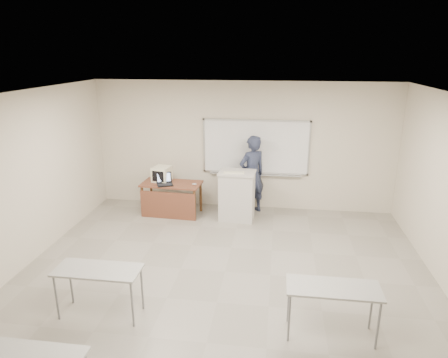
# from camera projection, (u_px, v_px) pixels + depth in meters

# --- Properties ---
(floor) EXTENTS (7.00, 8.00, 0.01)m
(floor) POSITION_uv_depth(u_px,v_px,m) (217.00, 303.00, 6.02)
(floor) COLOR gray
(floor) RESTS_ON ground
(whiteboard) EXTENTS (2.48, 0.10, 1.31)m
(whiteboard) POSITION_uv_depth(u_px,v_px,m) (256.00, 148.00, 9.28)
(whiteboard) COLOR white
(whiteboard) RESTS_ON floor
(student_desks) EXTENTS (4.40, 2.20, 0.73)m
(student_desks) POSITION_uv_depth(u_px,v_px,m) (198.00, 322.00, 4.55)
(student_desks) COLOR #A0A09B
(student_desks) RESTS_ON floor
(instructor_desk) EXTENTS (1.35, 0.67, 0.75)m
(instructor_desk) POSITION_uv_depth(u_px,v_px,m) (171.00, 194.00, 9.08)
(instructor_desk) COLOR brown
(instructor_desk) RESTS_ON floor
(podium) EXTENTS (0.79, 0.57, 1.11)m
(podium) POSITION_uv_depth(u_px,v_px,m) (237.00, 195.00, 8.88)
(podium) COLOR #BCB8B3
(podium) RESTS_ON floor
(crt_monitor) EXTENTS (0.37, 0.42, 0.35)m
(crt_monitor) POSITION_uv_depth(u_px,v_px,m) (162.00, 174.00, 9.22)
(crt_monitor) COLOR beige
(crt_monitor) RESTS_ON instructor_desk
(laptop) EXTENTS (0.35, 0.32, 0.26)m
(laptop) POSITION_uv_depth(u_px,v_px,m) (166.00, 182.00, 8.99)
(laptop) COLOR black
(laptop) RESTS_ON instructor_desk
(mouse) EXTENTS (0.11, 0.08, 0.04)m
(mouse) POSITION_uv_depth(u_px,v_px,m) (194.00, 184.00, 8.97)
(mouse) COLOR #A9AAB0
(mouse) RESTS_ON instructor_desk
(keyboard) EXTENTS (0.46, 0.19, 0.02)m
(keyboard) POSITION_uv_depth(u_px,v_px,m) (234.00, 173.00, 8.60)
(keyboard) COLOR beige
(keyboard) RESTS_ON podium
(presenter) EXTENTS (0.80, 0.76, 1.83)m
(presenter) POSITION_uv_depth(u_px,v_px,m) (252.00, 175.00, 9.17)
(presenter) COLOR black
(presenter) RESTS_ON floor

